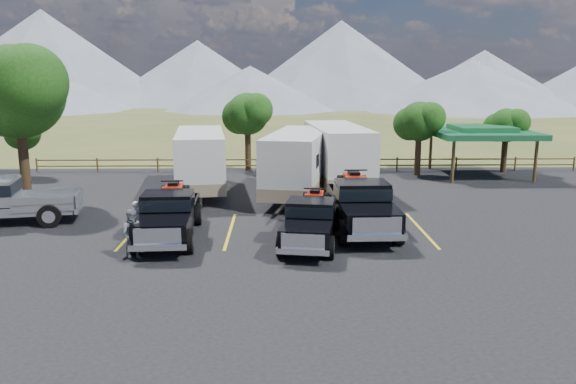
{
  "coord_description": "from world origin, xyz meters",
  "views": [
    {
      "loc": [
        -0.01,
        -18.56,
        6.4
      ],
      "look_at": [
        0.42,
        4.36,
        1.6
      ],
      "focal_mm": 35.0,
      "sensor_mm": 36.0,
      "label": 1
    }
  ],
  "objects_px": {
    "person_a": "(136,221)",
    "person_b": "(134,235)",
    "rig_right": "(360,203)",
    "pickup_silver": "(1,200)",
    "tree_big_nw": "(17,92)",
    "rig_center": "(311,219)",
    "trailer_left": "(201,161)",
    "trailer_center": "(298,164)",
    "trailer_right": "(337,156)",
    "rig_left": "(169,213)",
    "pavilion": "(481,132)"
  },
  "relations": [
    {
      "from": "rig_right",
      "to": "person_b",
      "type": "xyz_separation_m",
      "value": [
        -8.5,
        -3.87,
        -0.21
      ]
    },
    {
      "from": "trailer_center",
      "to": "person_b",
      "type": "xyz_separation_m",
      "value": [
        -6.09,
        -9.96,
        -0.91
      ]
    },
    {
      "from": "pavilion",
      "to": "person_b",
      "type": "relative_size",
      "value": 3.45
    },
    {
      "from": "rig_left",
      "to": "trailer_center",
      "type": "distance_m",
      "value": 9.07
    },
    {
      "from": "rig_center",
      "to": "person_b",
      "type": "relative_size",
      "value": 3.31
    },
    {
      "from": "trailer_left",
      "to": "trailer_right",
      "type": "distance_m",
      "value": 7.66
    },
    {
      "from": "person_a",
      "to": "trailer_left",
      "type": "bearing_deg",
      "value": -122.76
    },
    {
      "from": "tree_big_nw",
      "to": "pavilion",
      "type": "bearing_deg",
      "value": 17.34
    },
    {
      "from": "tree_big_nw",
      "to": "pickup_silver",
      "type": "bearing_deg",
      "value": -81.37
    },
    {
      "from": "pickup_silver",
      "to": "tree_big_nw",
      "type": "bearing_deg",
      "value": 177.4
    },
    {
      "from": "pavilion",
      "to": "trailer_right",
      "type": "distance_m",
      "value": 10.53
    },
    {
      "from": "tree_big_nw",
      "to": "trailer_left",
      "type": "bearing_deg",
      "value": 18.17
    },
    {
      "from": "rig_center",
      "to": "rig_left",
      "type": "bearing_deg",
      "value": -178.36
    },
    {
      "from": "rig_center",
      "to": "trailer_left",
      "type": "height_order",
      "value": "trailer_left"
    },
    {
      "from": "trailer_right",
      "to": "pickup_silver",
      "type": "xyz_separation_m",
      "value": [
        -15.34,
        -7.58,
        -0.82
      ]
    },
    {
      "from": "rig_center",
      "to": "trailer_left",
      "type": "xyz_separation_m",
      "value": [
        -5.49,
        9.42,
        0.83
      ]
    },
    {
      "from": "rig_left",
      "to": "pickup_silver",
      "type": "height_order",
      "value": "rig_left"
    },
    {
      "from": "trailer_right",
      "to": "pickup_silver",
      "type": "distance_m",
      "value": 17.13
    },
    {
      "from": "rig_left",
      "to": "trailer_left",
      "type": "relative_size",
      "value": 0.66
    },
    {
      "from": "rig_right",
      "to": "pickup_silver",
      "type": "distance_m",
      "value": 15.46
    },
    {
      "from": "trailer_center",
      "to": "pickup_silver",
      "type": "relative_size",
      "value": 1.43
    },
    {
      "from": "pavilion",
      "to": "rig_right",
      "type": "distance_m",
      "value": 16.02
    },
    {
      "from": "rig_center",
      "to": "pickup_silver",
      "type": "distance_m",
      "value": 13.57
    },
    {
      "from": "rig_center",
      "to": "trailer_center",
      "type": "bearing_deg",
      "value": 100.7
    },
    {
      "from": "person_b",
      "to": "trailer_center",
      "type": "bearing_deg",
      "value": 51.53
    },
    {
      "from": "rig_center",
      "to": "trailer_left",
      "type": "distance_m",
      "value": 10.93
    },
    {
      "from": "pickup_silver",
      "to": "trailer_right",
      "type": "bearing_deg",
      "value": 105.06
    },
    {
      "from": "tree_big_nw",
      "to": "pavilion",
      "type": "distance_m",
      "value": 26.91
    },
    {
      "from": "trailer_center",
      "to": "person_a",
      "type": "distance_m",
      "value": 10.1
    },
    {
      "from": "tree_big_nw",
      "to": "trailer_left",
      "type": "xyz_separation_m",
      "value": [
        8.33,
        2.73,
        -3.8
      ]
    },
    {
      "from": "trailer_left",
      "to": "person_b",
      "type": "height_order",
      "value": "trailer_left"
    },
    {
      "from": "person_a",
      "to": "person_b",
      "type": "xyz_separation_m",
      "value": [
        0.51,
        -2.39,
        0.12
      ]
    },
    {
      "from": "rig_center",
      "to": "trailer_right",
      "type": "bearing_deg",
      "value": 87.79
    },
    {
      "from": "pavilion",
      "to": "rig_left",
      "type": "distance_m",
      "value": 22.29
    },
    {
      "from": "rig_left",
      "to": "trailer_center",
      "type": "bearing_deg",
      "value": 50.28
    },
    {
      "from": "rig_right",
      "to": "trailer_right",
      "type": "distance_m",
      "value": 8.64
    },
    {
      "from": "tree_big_nw",
      "to": "trailer_center",
      "type": "relative_size",
      "value": 0.79
    },
    {
      "from": "rig_right",
      "to": "pickup_silver",
      "type": "bearing_deg",
      "value": 174.53
    },
    {
      "from": "rig_center",
      "to": "trailer_left",
      "type": "relative_size",
      "value": 0.61
    },
    {
      "from": "trailer_center",
      "to": "tree_big_nw",
      "type": "bearing_deg",
      "value": -163.23
    },
    {
      "from": "pavilion",
      "to": "rig_left",
      "type": "relative_size",
      "value": 0.97
    },
    {
      "from": "tree_big_nw",
      "to": "person_b",
      "type": "relative_size",
      "value": 4.37
    },
    {
      "from": "tree_big_nw",
      "to": "person_b",
      "type": "distance_m",
      "value": 12.36
    },
    {
      "from": "rig_center",
      "to": "trailer_right",
      "type": "distance_m",
      "value": 10.76
    },
    {
      "from": "tree_big_nw",
      "to": "trailer_right",
      "type": "bearing_deg",
      "value": 13.53
    },
    {
      "from": "trailer_center",
      "to": "pavilion",
      "type": "bearing_deg",
      "value": 40.35
    },
    {
      "from": "rig_right",
      "to": "person_a",
      "type": "distance_m",
      "value": 9.14
    },
    {
      "from": "pickup_silver",
      "to": "person_a",
      "type": "bearing_deg",
      "value": 57.46
    },
    {
      "from": "rig_right",
      "to": "trailer_right",
      "type": "xyz_separation_m",
      "value": [
        -0.09,
        8.61,
        0.75
      ]
    },
    {
      "from": "person_a",
      "to": "rig_right",
      "type": "bearing_deg",
      "value": 165.05
    }
  ]
}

